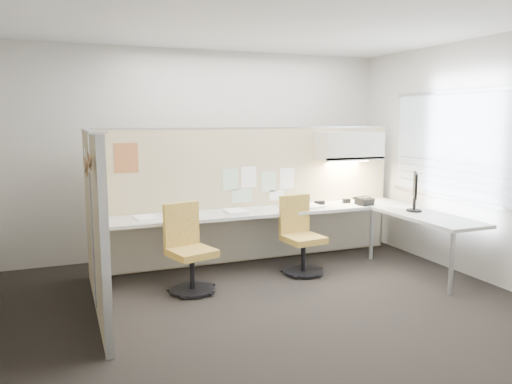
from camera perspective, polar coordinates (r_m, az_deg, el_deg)
name	(u,v)px	position (r m, az deg, el deg)	size (l,w,h in m)	color
floor	(258,307)	(5.17, 0.22, -13.00)	(5.50, 4.50, 0.01)	black
ceiling	(258,18)	(4.90, 0.24, 19.27)	(5.50, 4.50, 0.01)	white
wall_back	(197,153)	(6.97, -6.71, 4.41)	(5.50, 0.02, 2.80)	beige
wall_front	(409,207)	(2.89, 17.11, -1.64)	(5.50, 0.02, 2.80)	beige
wall_right	(476,160)	(6.39, 23.82, 3.38)	(0.02, 4.50, 2.80)	beige
window_pane	(475,147)	(6.36, 23.74, 4.72)	(0.01, 2.80, 1.30)	#98A5B0
partition_back	(251,195)	(6.58, -0.52, -0.37)	(4.10, 0.06, 1.75)	#C7B689
partition_left	(95,224)	(5.07, -17.93, -3.45)	(0.06, 2.20, 1.75)	#C7B689
desk	(293,220)	(6.35, 4.24, -3.22)	(4.00, 2.07, 0.73)	beige
overhead_bin	(349,146)	(6.93, 10.62, 5.22)	(0.90, 0.36, 0.38)	beige
task_light_strip	(349,161)	(6.95, 10.57, 3.49)	(0.60, 0.06, 0.02)	#FFEABF
pinned_papers	(258,183)	(6.55, 0.23, 0.99)	(1.01, 0.00, 0.47)	#8CBF8C
poster	(126,158)	(6.09, -14.62, 3.80)	(0.28, 0.00, 0.35)	orange
chair_left	(188,251)	(5.53, -7.73, -6.73)	(0.55, 0.57, 0.95)	black
chair_right	(300,238)	(6.14, 5.09, -5.24)	(0.49, 0.51, 0.93)	black
monitor	(415,189)	(6.49, 17.71, 0.30)	(0.29, 0.39, 0.48)	black
phone	(364,201)	(6.84, 12.26, -1.02)	(0.25, 0.23, 0.12)	black
stapler	(320,203)	(6.77, 7.28, -1.22)	(0.14, 0.04, 0.05)	black
tape_dispenser	(346,201)	(6.93, 10.29, -1.01)	(0.10, 0.06, 0.06)	black
coat_hook	(89,180)	(4.07, -18.53, 1.34)	(0.18, 0.46, 1.38)	silver
paper_stack_0	(145,218)	(5.92, -12.54, -2.88)	(0.23, 0.30, 0.03)	white
paper_stack_1	(185,214)	(6.05, -8.15, -2.56)	(0.23, 0.30, 0.02)	white
paper_stack_2	(236,212)	(6.08, -2.34, -2.30)	(0.23, 0.30, 0.04)	white
paper_stack_3	(290,207)	(6.53, 3.87, -1.68)	(0.23, 0.30, 0.02)	white
paper_stack_4	(311,206)	(6.58, 6.33, -1.60)	(0.23, 0.30, 0.02)	white
paper_stack_5	(402,208)	(6.70, 16.36, -1.73)	(0.23, 0.30, 0.02)	white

